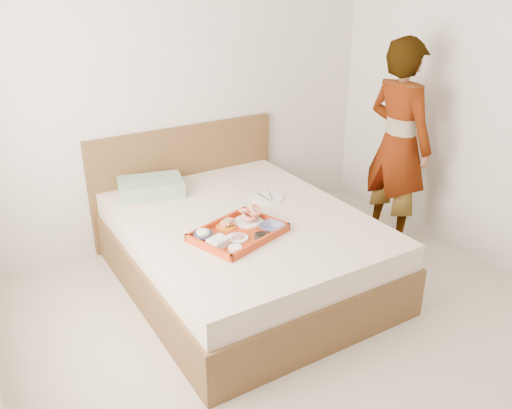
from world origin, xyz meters
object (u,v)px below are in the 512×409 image
Objects in this scene: bed at (243,249)px; person at (398,144)px; tray at (238,232)px; dinner_plate at (267,197)px.

person reaches higher than bed.
person is at bearing -2.31° from bed.
person is (1.59, 0.18, 0.29)m from tray.
dinner_plate is at bearing 23.08° from tray.
tray is 1.63m from person.
tray reaches higher than bed.
bed is 3.48× the size of tray.
dinner_plate is at bearing 29.63° from bed.
person reaches higher than dinner_plate.
person is at bearing -11.00° from tray.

